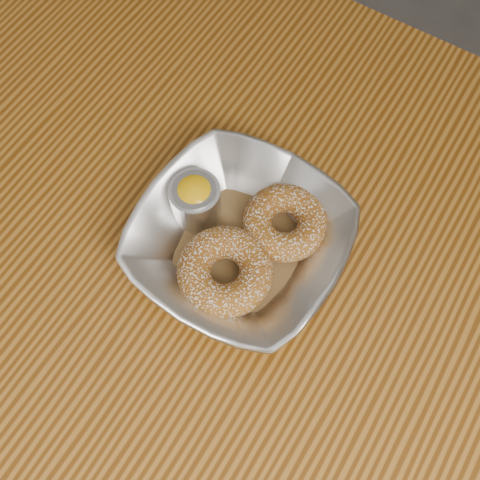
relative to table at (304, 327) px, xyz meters
The scene contains 7 objects.
ground_plane 0.65m from the table, ahead, with size 4.00×4.00×0.00m, color #565659.
table is the anchor object (origin of this frame).
serving_bowl 0.16m from the table, behind, with size 0.22×0.22×0.05m, color silver.
parchment 0.14m from the table, behind, with size 0.14×0.14×0.00m, color brown.
donut_back 0.15m from the table, 142.33° to the left, with size 0.09×0.09×0.03m, color brown.
donut_front 0.16m from the table, 163.02° to the right, with size 0.10×0.10×0.03m, color brown.
ramekin 0.21m from the table, behind, with size 0.05×0.05×0.06m.
Camera 1 is at (0.03, -0.19, 1.31)m, focal length 42.00 mm.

